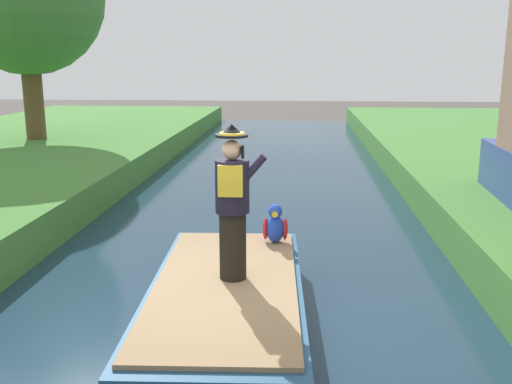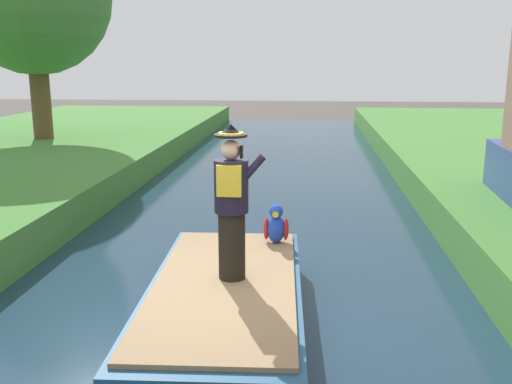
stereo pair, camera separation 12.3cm
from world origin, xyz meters
name	(u,v)px [view 1 (the left image)]	position (x,y,z in m)	size (l,w,h in m)	color
ground_plane	(226,337)	(0.00, 0.00, 0.00)	(80.00, 80.00, 0.00)	#4C4742
canal_water	(226,334)	(0.00, 0.00, 0.05)	(6.56, 48.00, 0.10)	#1E384C
boat	(226,306)	(0.00, 0.02, 0.40)	(1.99, 4.28, 0.61)	#23517A
person_pirate	(233,203)	(0.08, 0.14, 1.64)	(0.61, 0.42, 1.85)	black
parrot_plush	(275,226)	(0.52, 1.56, 0.95)	(0.36, 0.34, 0.57)	blue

